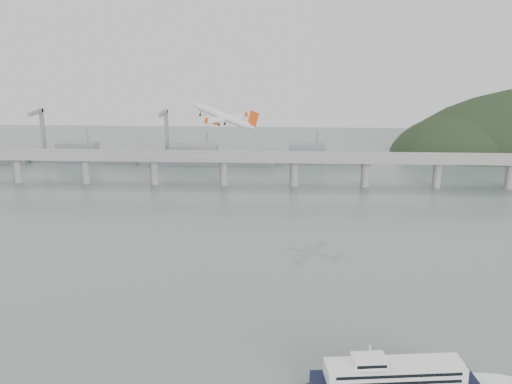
{
  "coord_description": "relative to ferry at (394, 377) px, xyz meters",
  "views": [
    {
      "loc": [
        12.87,
        -211.93,
        111.54
      ],
      "look_at": [
        0.0,
        55.0,
        36.0
      ],
      "focal_mm": 42.0,
      "sensor_mm": 36.0,
      "label": 1
    }
  ],
  "objects": [
    {
      "name": "distant_fleet",
      "position": [
        -203.65,
        310.21,
        1.87
      ],
      "size": [
        453.0,
        60.9,
        40.0
      ],
      "color": "slate",
      "rests_on": "ground"
    },
    {
      "name": "ferry",
      "position": [
        0.0,
        0.0,
        0.0
      ],
      "size": [
        85.09,
        21.6,
        16.06
      ],
      "rotation": [
        0.0,
        0.0,
        0.12
      ],
      "color": "black",
      "rests_on": "ground"
    },
    {
      "name": "bridge",
      "position": [
        -49.45,
        245.13,
        13.29
      ],
      "size": [
        800.0,
        22.0,
        23.9
      ],
      "color": "gray",
      "rests_on": "ground"
    },
    {
      "name": "ground",
      "position": [
        -48.3,
        45.13,
        -4.36
      ],
      "size": [
        900.0,
        900.0,
        0.0
      ],
      "primitive_type": "plane",
      "color": "slate",
      "rests_on": "ground"
    },
    {
      "name": "airliner",
      "position": [
        -67.32,
        142.75,
        60.18
      ],
      "size": [
        38.39,
        36.45,
        14.14
      ],
      "rotation": [
        0.05,
        -0.26,
        2.65
      ],
      "color": "silver",
      "rests_on": "ground"
    }
  ]
}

